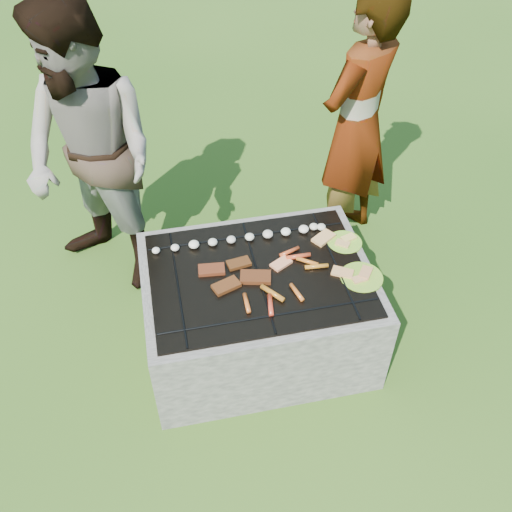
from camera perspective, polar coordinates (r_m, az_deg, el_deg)
The scene contains 10 objects.
lawn at distance 3.66m, azimuth 0.16°, elevation -8.49°, with size 60.00×60.00×0.00m, color #224912.
fire_pit at distance 3.44m, azimuth 0.17°, elevation -5.60°, with size 1.30×1.00×0.62m.
mushrooms at distance 3.39m, azimuth -0.45°, elevation 1.97°, with size 1.05×0.07×0.04m.
pork_slabs at distance 3.18m, azimuth -2.08°, elevation -1.90°, with size 0.40×0.27×0.02m.
sausages at distance 3.15m, azimuth 3.09°, elevation -2.32°, with size 0.52×0.49×0.03m.
bread_on_grate at distance 3.32m, azimuth 6.13°, elevation 0.18°, with size 0.46×0.43×0.02m.
plate_far at distance 3.43m, azimuth 8.86°, elevation 1.37°, with size 0.28×0.28×0.03m.
plate_near at distance 3.23m, azimuth 10.52°, elevation -2.10°, with size 0.28×0.28×0.03m.
cook at distance 3.92m, azimuth 10.05°, elevation 12.77°, with size 0.67×0.44×1.83m, color gray.
bystander at distance 3.61m, azimuth -16.10°, elevation 9.28°, with size 0.92×0.72×1.90m, color gray.
Camera 1 is at (-0.47, -2.19, 2.89)m, focal length 40.00 mm.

